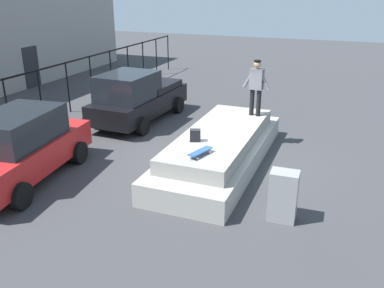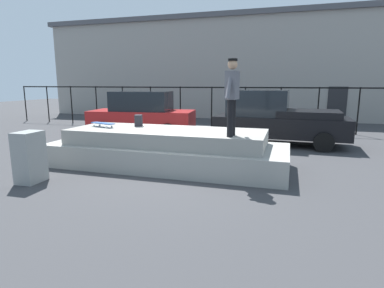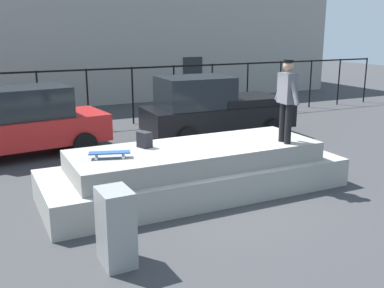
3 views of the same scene
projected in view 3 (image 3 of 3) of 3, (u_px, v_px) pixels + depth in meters
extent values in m
plane|color=#38383A|center=(209.00, 190.00, 9.71)|extent=(60.00, 60.00, 0.00)
cube|color=#9E9B93|center=(196.00, 178.00, 9.54)|extent=(6.30, 2.23, 0.60)
cube|color=gray|center=(196.00, 155.00, 9.41)|extent=(5.16, 1.83, 0.39)
cylinder|color=black|center=(283.00, 122.00, 9.66)|extent=(0.14, 0.14, 0.84)
cylinder|color=black|center=(288.00, 124.00, 9.46)|extent=(0.14, 0.14, 0.84)
cube|color=#595960|center=(287.00, 88.00, 9.38)|extent=(0.27, 0.42, 0.63)
cylinder|color=#595960|center=(281.00, 87.00, 9.61)|extent=(0.12, 0.37, 0.59)
cylinder|color=#595960|center=(294.00, 90.00, 9.15)|extent=(0.12, 0.37, 0.59)
sphere|color=tan|center=(288.00, 66.00, 9.27)|extent=(0.22, 0.22, 0.22)
cylinder|color=black|center=(289.00, 61.00, 9.24)|extent=(0.23, 0.23, 0.05)
cube|color=#264C8C|center=(110.00, 153.00, 8.48)|extent=(0.79, 0.41, 0.02)
cylinder|color=silver|center=(96.00, 156.00, 8.55)|extent=(0.06, 0.04, 0.06)
cylinder|color=silver|center=(96.00, 159.00, 8.36)|extent=(0.06, 0.04, 0.06)
cylinder|color=silver|center=(123.00, 155.00, 8.63)|extent=(0.06, 0.04, 0.06)
cylinder|color=silver|center=(123.00, 158.00, 8.44)|extent=(0.06, 0.04, 0.06)
cube|color=black|center=(144.00, 140.00, 9.24)|extent=(0.28, 0.33, 0.32)
cube|color=#B21E1E|center=(24.00, 131.00, 12.14)|extent=(4.52, 2.26, 0.73)
cube|color=black|center=(21.00, 102.00, 11.96)|extent=(2.55, 1.82, 0.80)
cylinder|color=black|center=(64.00, 132.00, 13.67)|extent=(0.66, 0.30, 0.64)
cylinder|color=black|center=(85.00, 144.00, 12.21)|extent=(0.66, 0.30, 0.64)
cube|color=black|center=(218.00, 117.00, 14.17)|extent=(4.69, 1.96, 0.70)
cube|color=black|center=(195.00, 92.00, 13.65)|extent=(2.14, 1.72, 0.92)
cube|color=black|center=(245.00, 100.00, 14.42)|extent=(2.14, 1.77, 0.24)
cylinder|color=black|center=(165.00, 126.00, 14.50)|extent=(0.65, 0.24, 0.64)
cylinder|color=black|center=(188.00, 138.00, 12.89)|extent=(0.65, 0.24, 0.64)
cylinder|color=black|center=(243.00, 119.00, 15.63)|extent=(0.65, 0.24, 0.64)
cylinder|color=black|center=(273.00, 129.00, 14.01)|extent=(0.65, 0.24, 0.64)
cube|color=gray|center=(116.00, 227.00, 6.53)|extent=(0.46, 0.61, 1.15)
cylinder|color=black|center=(39.00, 102.00, 14.75)|extent=(0.06, 0.06, 2.03)
cylinder|color=black|center=(88.00, 99.00, 15.43)|extent=(0.06, 0.06, 2.03)
cylinder|color=black|center=(133.00, 96.00, 16.12)|extent=(0.06, 0.06, 2.03)
cylinder|color=black|center=(174.00, 93.00, 16.80)|extent=(0.06, 0.06, 2.03)
cylinder|color=black|center=(212.00, 90.00, 17.48)|extent=(0.06, 0.06, 2.03)
cylinder|color=black|center=(247.00, 88.00, 18.16)|extent=(0.06, 0.06, 2.03)
cylinder|color=black|center=(280.00, 86.00, 18.84)|extent=(0.06, 0.06, 2.03)
cylinder|color=black|center=(310.00, 84.00, 19.52)|extent=(0.06, 0.06, 2.03)
cylinder|color=black|center=(339.00, 82.00, 20.20)|extent=(0.06, 0.06, 2.03)
cylinder|color=black|center=(365.00, 80.00, 20.88)|extent=(0.06, 0.06, 2.03)
cube|color=black|center=(109.00, 69.00, 15.53)|extent=(24.00, 0.04, 0.06)
cube|color=gray|center=(64.00, 35.00, 21.95)|extent=(26.68, 6.49, 6.04)
cube|color=#262628|center=(193.00, 78.00, 21.89)|extent=(1.00, 0.06, 2.00)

